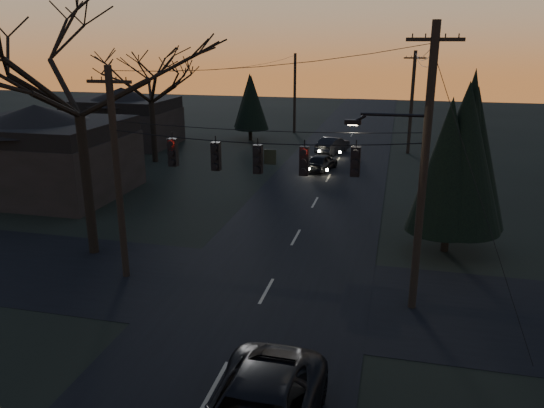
% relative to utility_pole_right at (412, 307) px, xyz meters
% --- Properties ---
extents(main_road, '(8.00, 120.00, 0.02)m').
position_rel_utility_pole_right_xyz_m(main_road, '(-5.50, 10.00, 0.01)').
color(main_road, black).
rests_on(main_road, ground).
extents(cross_road, '(60.00, 7.00, 0.02)m').
position_rel_utility_pole_right_xyz_m(cross_road, '(-5.50, 0.00, 0.01)').
color(cross_road, black).
rests_on(cross_road, ground).
extents(utility_pole_right, '(5.00, 0.30, 10.00)m').
position_rel_utility_pole_right_xyz_m(utility_pole_right, '(0.00, 0.00, 0.00)').
color(utility_pole_right, black).
rests_on(utility_pole_right, ground).
extents(utility_pole_left, '(1.80, 0.30, 8.50)m').
position_rel_utility_pole_right_xyz_m(utility_pole_left, '(-11.50, 0.00, 0.00)').
color(utility_pole_left, black).
rests_on(utility_pole_left, ground).
extents(utility_pole_far_r, '(1.80, 0.30, 8.50)m').
position_rel_utility_pole_right_xyz_m(utility_pole_far_r, '(0.00, 28.00, 0.00)').
color(utility_pole_far_r, black).
rests_on(utility_pole_far_r, ground).
extents(utility_pole_far_l, '(0.30, 0.30, 8.00)m').
position_rel_utility_pole_right_xyz_m(utility_pole_far_l, '(-11.50, 36.00, 0.00)').
color(utility_pole_far_l, black).
rests_on(utility_pole_far_l, ground).
extents(span_signal_assembly, '(11.50, 0.44, 1.50)m').
position_rel_utility_pole_right_xyz_m(span_signal_assembly, '(-5.74, 0.00, 5.31)').
color(span_signal_assembly, black).
rests_on(span_signal_assembly, ground).
extents(bare_tree_left, '(8.82, 8.82, 12.55)m').
position_rel_utility_pole_right_xyz_m(bare_tree_left, '(-14.20, 2.00, 8.78)').
color(bare_tree_left, black).
rests_on(bare_tree_left, ground).
extents(evergreen_right, '(3.94, 3.94, 8.45)m').
position_rel_utility_pole_right_xyz_m(evergreen_right, '(1.53, 5.94, 4.82)').
color(evergreen_right, black).
rests_on(evergreen_right, ground).
extents(bare_tree_dist, '(6.12, 6.12, 9.37)m').
position_rel_utility_pole_right_xyz_m(bare_tree_dist, '(-19.69, 20.03, 6.54)').
color(bare_tree_dist, black).
rests_on(bare_tree_dist, ground).
extents(evergreen_dist, '(3.29, 3.29, 5.48)m').
position_rel_utility_pole_right_xyz_m(evergreen_dist, '(-14.82, 30.86, 3.33)').
color(evergreen_dist, black).
rests_on(evergreen_dist, ground).
extents(house_left_near, '(10.00, 8.00, 5.60)m').
position_rel_utility_pole_right_xyz_m(house_left_near, '(-22.50, 10.00, 2.80)').
color(house_left_near, black).
rests_on(house_left_near, ground).
extents(house_left_far, '(9.00, 7.00, 5.20)m').
position_rel_utility_pole_right_xyz_m(house_left_far, '(-25.50, 26.00, 2.60)').
color(house_left_far, black).
rests_on(house_left_far, ground).
extents(sedan_oncoming_a, '(2.27, 3.94, 1.26)m').
position_rel_utility_pole_right_xyz_m(sedan_oncoming_a, '(-6.30, 20.19, 0.63)').
color(sedan_oncoming_a, black).
rests_on(sedan_oncoming_a, ground).
extents(sedan_oncoming_b, '(2.68, 4.37, 1.36)m').
position_rel_utility_pole_right_xyz_m(sedan_oncoming_b, '(-6.30, 26.67, 0.68)').
color(sedan_oncoming_b, black).
rests_on(sedan_oncoming_b, ground).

